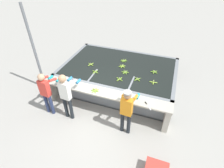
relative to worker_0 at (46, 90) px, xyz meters
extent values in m
plane|color=#A3A099|center=(1.69, 0.37, -0.93)|extent=(80.00, 80.00, 0.00)
cube|color=gray|center=(1.69, 2.23, -0.90)|extent=(4.26, 2.82, 0.06)
cube|color=gray|center=(1.69, 0.88, -0.49)|extent=(4.26, 0.12, 0.89)
cube|color=gray|center=(1.69, 3.58, -0.49)|extent=(4.26, 0.12, 0.89)
cube|color=gray|center=(-0.38, 2.23, -0.49)|extent=(0.12, 2.82, 0.89)
cube|color=gray|center=(3.76, 2.23, -0.49)|extent=(0.12, 2.82, 0.89)
cube|color=black|center=(1.69, 2.23, -0.46)|extent=(4.02, 2.58, 0.82)
cube|color=gray|center=(0.98, 1.34, -0.49)|extent=(0.06, 0.80, 0.89)
cube|color=gray|center=(2.40, 1.34, -0.49)|extent=(0.06, 0.80, 0.89)
cube|color=#B7B2A3|center=(1.69, 0.59, -0.07)|extent=(4.26, 0.45, 0.05)
cube|color=#B7B2A3|center=(-0.34, 0.59, -0.51)|extent=(0.16, 0.41, 0.84)
cube|color=#B7B2A3|center=(3.72, 0.59, -0.51)|extent=(0.16, 0.41, 0.84)
cylinder|color=navy|center=(-0.10, -0.03, -0.54)|extent=(0.11, 0.11, 0.78)
cylinder|color=navy|center=(0.10, -0.04, -0.54)|extent=(0.11, 0.11, 0.78)
cube|color=#DB3D33|center=(0.00, -0.04, 0.12)|extent=(0.33, 0.19, 0.55)
sphere|color=tan|center=(0.00, -0.04, 0.53)|extent=(0.21, 0.21, 0.21)
cylinder|color=#DB3D33|center=(-0.15, 0.22, 0.31)|extent=(0.10, 0.31, 0.18)
cylinder|color=#1EA3AD|center=(-0.13, 0.47, 0.15)|extent=(0.10, 0.21, 0.08)
cylinder|color=#DB3D33|center=(0.17, 0.20, 0.31)|extent=(0.10, 0.31, 0.18)
cylinder|color=#1EA3AD|center=(0.19, 0.45, 0.15)|extent=(0.10, 0.21, 0.08)
cylinder|color=#1E2328|center=(0.61, 0.00, -0.52)|extent=(0.11, 0.11, 0.83)
cylinder|color=#1E2328|center=(0.81, -0.01, -0.52)|extent=(0.11, 0.11, 0.83)
cube|color=white|center=(0.71, -0.01, 0.20)|extent=(0.33, 0.19, 0.59)
sphere|color=tan|center=(0.71, -0.01, 0.63)|extent=(0.23, 0.23, 0.23)
cylinder|color=white|center=(0.57, 0.25, 0.41)|extent=(0.10, 0.31, 0.18)
cylinder|color=teal|center=(0.59, 0.50, 0.24)|extent=(0.10, 0.21, 0.08)
cylinder|color=white|center=(0.89, 0.23, 0.41)|extent=(0.10, 0.31, 0.18)
cylinder|color=teal|center=(0.91, 0.48, 0.24)|extent=(0.10, 0.21, 0.08)
cylinder|color=#1E2328|center=(2.50, 0.06, -0.55)|extent=(0.11, 0.11, 0.77)
cylinder|color=#1E2328|center=(2.69, 0.04, -0.55)|extent=(0.11, 0.11, 0.77)
cube|color=orange|center=(2.60, 0.05, 0.11)|extent=(0.33, 0.19, 0.55)
sphere|color=#9E704C|center=(2.60, 0.05, 0.52)|extent=(0.21, 0.21, 0.21)
cylinder|color=#9E9E99|center=(2.60, 0.05, 0.62)|extent=(0.22, 0.22, 0.04)
cylinder|color=orange|center=(2.45, 0.31, 0.30)|extent=(0.10, 0.31, 0.18)
cylinder|color=#1EA3AD|center=(2.47, 0.56, 0.14)|extent=(0.10, 0.20, 0.08)
cylinder|color=orange|center=(2.77, 0.29, 0.30)|extent=(0.10, 0.31, 0.18)
cylinder|color=#1EA3AD|center=(2.79, 0.54, 0.14)|extent=(0.10, 0.20, 0.08)
ellipsoid|color=#7FAD33|center=(0.98, 1.47, -0.03)|extent=(0.09, 0.17, 0.04)
ellipsoid|color=#7FAD33|center=(1.05, 1.51, -0.03)|extent=(0.17, 0.09, 0.04)
ellipsoid|color=#7FAD33|center=(1.02, 1.58, -0.03)|extent=(0.09, 0.17, 0.04)
ellipsoid|color=#7FAD33|center=(0.95, 1.54, -0.03)|extent=(0.17, 0.09, 0.04)
cylinder|color=tan|center=(1.00, 1.52, 0.00)|extent=(0.03, 0.03, 0.04)
ellipsoid|color=#75A333|center=(1.69, 2.63, -0.03)|extent=(0.16, 0.12, 0.04)
ellipsoid|color=#75A333|center=(1.74, 2.60, -0.03)|extent=(0.05, 0.17, 0.04)
ellipsoid|color=#75A333|center=(1.78, 2.62, -0.03)|extent=(0.15, 0.14, 0.04)
ellipsoid|color=#75A333|center=(1.80, 2.66, -0.03)|extent=(0.17, 0.06, 0.04)
ellipsoid|color=#75A333|center=(1.77, 2.70, -0.03)|extent=(0.12, 0.16, 0.04)
ellipsoid|color=#75A333|center=(1.72, 2.71, -0.03)|extent=(0.09, 0.17, 0.04)
ellipsoid|color=#75A333|center=(1.69, 2.67, -0.03)|extent=(0.17, 0.09, 0.04)
cylinder|color=tan|center=(1.74, 2.66, 0.00)|extent=(0.03, 0.03, 0.04)
ellipsoid|color=#75A333|center=(1.99, 1.91, -0.03)|extent=(0.13, 0.16, 0.04)
ellipsoid|color=#75A333|center=(1.97, 1.86, -0.03)|extent=(0.17, 0.06, 0.04)
ellipsoid|color=#75A333|center=(2.01, 1.82, -0.03)|extent=(0.10, 0.17, 0.04)
ellipsoid|color=#75A333|center=(2.06, 1.83, -0.03)|extent=(0.13, 0.16, 0.04)
ellipsoid|color=#75A333|center=(2.08, 1.88, -0.03)|extent=(0.17, 0.06, 0.04)
ellipsoid|color=#75A333|center=(2.05, 1.92, -0.03)|extent=(0.10, 0.17, 0.04)
cylinder|color=tan|center=(2.03, 1.87, 0.00)|extent=(0.03, 0.03, 0.04)
ellipsoid|color=#7FAD33|center=(1.94, 1.34, -0.03)|extent=(0.10, 0.17, 0.04)
ellipsoid|color=#7FAD33|center=(2.01, 1.37, -0.03)|extent=(0.17, 0.10, 0.04)
ellipsoid|color=#7FAD33|center=(1.99, 1.44, -0.03)|extent=(0.10, 0.17, 0.04)
ellipsoid|color=#7FAD33|center=(1.92, 1.42, -0.03)|extent=(0.17, 0.10, 0.04)
cylinder|color=tan|center=(1.97, 1.39, 0.00)|extent=(0.03, 0.03, 0.04)
ellipsoid|color=#8CB738|center=(1.76, 2.20, -0.03)|extent=(0.17, 0.11, 0.04)
ellipsoid|color=#8CB738|center=(1.80, 2.18, -0.03)|extent=(0.04, 0.17, 0.04)
ellipsoid|color=#8CB738|center=(1.85, 2.20, -0.03)|extent=(0.16, 0.12, 0.04)
ellipsoid|color=#8CB738|center=(1.85, 2.26, -0.03)|extent=(0.17, 0.11, 0.04)
ellipsoid|color=#8CB738|center=(1.81, 2.29, -0.03)|extent=(0.04, 0.17, 0.04)
ellipsoid|color=#8CB738|center=(1.76, 2.26, -0.03)|extent=(0.16, 0.12, 0.04)
cylinder|color=tan|center=(1.81, 2.23, 0.00)|extent=(0.03, 0.03, 0.04)
ellipsoid|color=#9EC642|center=(3.09, 1.66, -0.03)|extent=(0.05, 0.17, 0.04)
ellipsoid|color=#9EC642|center=(3.04, 1.60, -0.03)|extent=(0.17, 0.05, 0.04)
ellipsoid|color=#9EC642|center=(3.09, 1.55, -0.03)|extent=(0.05, 0.17, 0.04)
ellipsoid|color=#9EC642|center=(3.15, 1.61, -0.03)|extent=(0.17, 0.05, 0.04)
cylinder|color=tan|center=(3.09, 1.61, 0.00)|extent=(0.03, 0.03, 0.04)
ellipsoid|color=#93BC3D|center=(0.64, 2.00, -0.03)|extent=(0.11, 0.17, 0.04)
ellipsoid|color=#93BC3D|center=(0.57, 1.97, -0.03)|extent=(0.17, 0.11, 0.04)
ellipsoid|color=#93BC3D|center=(0.60, 1.90, -0.03)|extent=(0.11, 0.17, 0.04)
ellipsoid|color=#93BC3D|center=(0.67, 1.92, -0.03)|extent=(0.17, 0.11, 0.04)
cylinder|color=tan|center=(0.62, 1.95, 0.00)|extent=(0.03, 0.03, 0.04)
ellipsoid|color=#75A333|center=(2.99, 2.30, -0.03)|extent=(0.11, 0.17, 0.04)
ellipsoid|color=#75A333|center=(2.96, 2.24, -0.03)|extent=(0.17, 0.07, 0.04)
ellipsoid|color=#75A333|center=(3.01, 2.19, -0.03)|extent=(0.06, 0.17, 0.04)
ellipsoid|color=#75A333|center=(3.07, 2.22, -0.03)|extent=(0.17, 0.11, 0.04)
ellipsoid|color=#75A333|center=(3.05, 2.29, -0.03)|extent=(0.14, 0.15, 0.04)
cylinder|color=tan|center=(3.02, 2.25, 0.00)|extent=(0.03, 0.03, 0.04)
ellipsoid|color=#75A333|center=(2.51, 1.55, -0.03)|extent=(0.14, 0.15, 0.04)
ellipsoid|color=#75A333|center=(2.59, 1.56, -0.03)|extent=(0.15, 0.14, 0.04)
ellipsoid|color=#75A333|center=(2.58, 1.64, -0.03)|extent=(0.14, 0.15, 0.04)
ellipsoid|color=#75A333|center=(2.50, 1.63, -0.03)|extent=(0.15, 0.14, 0.04)
cylinder|color=tan|center=(2.55, 1.59, 0.00)|extent=(0.03, 0.03, 0.04)
ellipsoid|color=#8CB738|center=(1.43, 0.60, -0.03)|extent=(0.04, 0.17, 0.04)
ellipsoid|color=#8CB738|center=(1.38, 0.58, -0.03)|extent=(0.16, 0.13, 0.04)
ellipsoid|color=#8CB738|center=(1.38, 0.53, -0.03)|extent=(0.17, 0.08, 0.04)
ellipsoid|color=#8CB738|center=(1.41, 0.50, -0.03)|extent=(0.10, 0.17, 0.04)
ellipsoid|color=#8CB738|center=(1.45, 0.50, -0.03)|extent=(0.11, 0.17, 0.04)
ellipsoid|color=#8CB738|center=(1.48, 0.54, -0.03)|extent=(0.17, 0.07, 0.04)
ellipsoid|color=#8CB738|center=(1.47, 0.58, -0.03)|extent=(0.15, 0.14, 0.04)
cylinder|color=tan|center=(1.43, 0.55, 0.01)|extent=(0.03, 0.03, 0.04)
cube|color=silver|center=(3.17, 0.37, -0.04)|extent=(0.15, 0.18, 0.00)
cube|color=black|center=(3.05, 0.53, -0.04)|extent=(0.08, 0.10, 0.02)
cube|color=#B73D33|center=(3.67, -0.93, -0.62)|extent=(0.55, 0.39, 0.02)
cylinder|color=slate|center=(-1.07, 1.05, 0.67)|extent=(0.09, 0.09, 3.20)
camera|label=1|loc=(3.36, -3.26, 3.47)|focal=28.00mm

